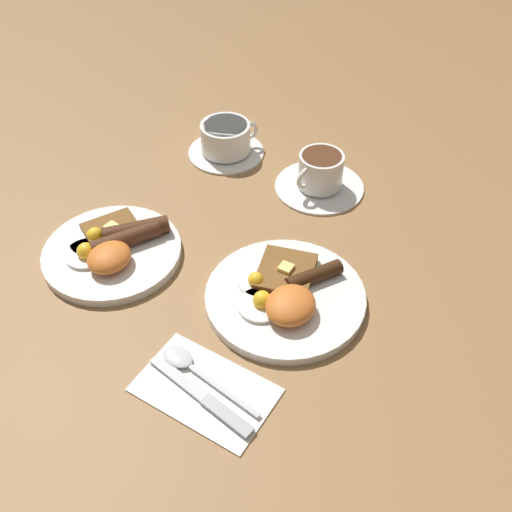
{
  "coord_description": "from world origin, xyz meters",
  "views": [
    {
      "loc": [
        -0.53,
        -0.29,
        0.67
      ],
      "look_at": [
        0.04,
        0.08,
        0.03
      ],
      "focal_mm": 42.0,
      "sensor_mm": 36.0,
      "label": 1
    }
  ],
  "objects_px": {
    "breakfast_plate_far": "(113,248)",
    "teacup_far": "(226,141)",
    "breakfast_plate_near": "(285,295)",
    "teacup_near": "(320,176)",
    "knife": "(205,399)",
    "spoon": "(187,364)"
  },
  "relations": [
    {
      "from": "breakfast_plate_near",
      "to": "breakfast_plate_far",
      "type": "distance_m",
      "value": 0.29
    },
    {
      "from": "teacup_far",
      "to": "spoon",
      "type": "bearing_deg",
      "value": -151.42
    },
    {
      "from": "teacup_near",
      "to": "spoon",
      "type": "relative_size",
      "value": 0.97
    },
    {
      "from": "teacup_near",
      "to": "teacup_far",
      "type": "height_order",
      "value": "teacup_near"
    },
    {
      "from": "breakfast_plate_far",
      "to": "teacup_far",
      "type": "distance_m",
      "value": 0.34
    },
    {
      "from": "knife",
      "to": "breakfast_plate_far",
      "type": "bearing_deg",
      "value": -18.22
    },
    {
      "from": "breakfast_plate_near",
      "to": "spoon",
      "type": "height_order",
      "value": "breakfast_plate_near"
    },
    {
      "from": "breakfast_plate_far",
      "to": "spoon",
      "type": "height_order",
      "value": "breakfast_plate_far"
    },
    {
      "from": "teacup_near",
      "to": "breakfast_plate_near",
      "type": "bearing_deg",
      "value": -161.99
    },
    {
      "from": "knife",
      "to": "breakfast_plate_near",
      "type": "bearing_deg",
      "value": -81.49
    },
    {
      "from": "spoon",
      "to": "breakfast_plate_near",
      "type": "bearing_deg",
      "value": -99.42
    },
    {
      "from": "teacup_far",
      "to": "knife",
      "type": "relative_size",
      "value": 0.85
    },
    {
      "from": "breakfast_plate_near",
      "to": "knife",
      "type": "distance_m",
      "value": 0.21
    },
    {
      "from": "breakfast_plate_near",
      "to": "teacup_near",
      "type": "distance_m",
      "value": 0.29
    },
    {
      "from": "breakfast_plate_far",
      "to": "teacup_far",
      "type": "relative_size",
      "value": 1.49
    },
    {
      "from": "knife",
      "to": "spoon",
      "type": "bearing_deg",
      "value": -22.14
    },
    {
      "from": "breakfast_plate_near",
      "to": "spoon",
      "type": "xyz_separation_m",
      "value": [
        -0.17,
        0.05,
        -0.01
      ]
    },
    {
      "from": "breakfast_plate_near",
      "to": "teacup_far",
      "type": "height_order",
      "value": "teacup_far"
    },
    {
      "from": "teacup_far",
      "to": "knife",
      "type": "distance_m",
      "value": 0.57
    },
    {
      "from": "breakfast_plate_far",
      "to": "teacup_far",
      "type": "height_order",
      "value": "teacup_far"
    },
    {
      "from": "teacup_far",
      "to": "spoon",
      "type": "relative_size",
      "value": 0.89
    },
    {
      "from": "breakfast_plate_far",
      "to": "knife",
      "type": "relative_size",
      "value": 1.26
    }
  ]
}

